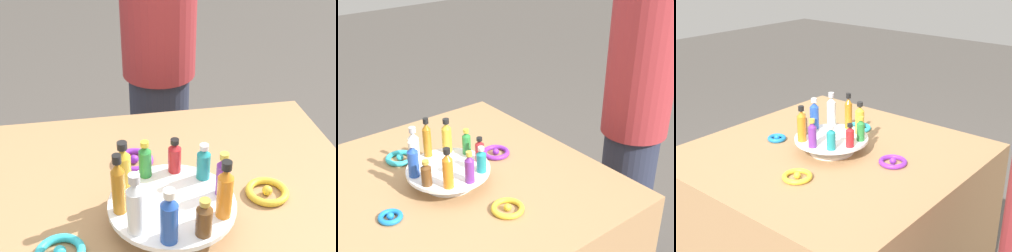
{
  "view_description": "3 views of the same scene",
  "coord_description": "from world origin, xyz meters",
  "views": [
    {
      "loc": [
        0.15,
        0.78,
        1.47
      ],
      "look_at": [
        -0.02,
        -0.18,
        0.88
      ],
      "focal_mm": 50.0,
      "sensor_mm": 36.0,
      "label": 1
    },
    {
      "loc": [
        -1.19,
        0.69,
        1.61
      ],
      "look_at": [
        -0.03,
        -0.23,
        0.89
      ],
      "focal_mm": 50.0,
      "sensor_mm": 36.0,
      "label": 2
    },
    {
      "loc": [
        -1.25,
        -1.1,
        1.49
      ],
      "look_at": [
        -0.01,
        -0.07,
        0.86
      ],
      "focal_mm": 50.0,
      "sensor_mm": 36.0,
      "label": 3
    }
  ],
  "objects": [
    {
      "name": "display_stand",
      "position": [
        0.0,
        0.0,
        0.77
      ],
      "size": [
        0.29,
        0.29,
        0.06
      ],
      "color": "white",
      "rests_on": "party_table"
    },
    {
      "name": "bottle_brown",
      "position": [
        -0.05,
        0.11,
        0.83
      ],
      "size": [
        0.03,
        0.03,
        0.09
      ],
      "color": "brown",
      "rests_on": "display_stand"
    },
    {
      "name": "bottle_orange",
      "position": [
        -0.1,
        0.06,
        0.86
      ],
      "size": [
        0.03,
        0.03,
        0.14
      ],
      "color": "orange",
      "rests_on": "display_stand"
    },
    {
      "name": "bottle_purple",
      "position": [
        -0.12,
        -0.01,
        0.84
      ],
      "size": [
        0.03,
        0.03,
        0.11
      ],
      "color": "#702D93",
      "rests_on": "display_stand"
    },
    {
      "name": "bottle_teal",
      "position": [
        -0.09,
        -0.08,
        0.84
      ],
      "size": [
        0.03,
        0.03,
        0.09
      ],
      "color": "teal",
      "rests_on": "display_stand"
    },
    {
      "name": "bottle_red",
      "position": [
        -0.03,
        -0.11,
        0.83
      ],
      "size": [
        0.03,
        0.03,
        0.09
      ],
      "color": "#B21E23",
      "rests_on": "display_stand"
    },
    {
      "name": "bottle_green",
      "position": [
        0.05,
        -0.11,
        0.84
      ],
      "size": [
        0.03,
        0.03,
        0.1
      ],
      "color": "#288438",
      "rests_on": "display_stand"
    },
    {
      "name": "bottle_gold",
      "position": [
        0.1,
        -0.06,
        0.85
      ],
      "size": [
        0.04,
        0.04,
        0.13
      ],
      "color": "gold",
      "rests_on": "display_stand"
    },
    {
      "name": "bottle_amber",
      "position": [
        0.12,
        0.01,
        0.86
      ],
      "size": [
        0.03,
        0.03,
        0.15
      ],
      "color": "#AD6B19",
      "rests_on": "display_stand"
    },
    {
      "name": "bottle_clear",
      "position": [
        0.09,
        0.08,
        0.86
      ],
      "size": [
        0.04,
        0.04,
        0.14
      ],
      "color": "silver",
      "rests_on": "display_stand"
    },
    {
      "name": "bottle_blue",
      "position": [
        0.03,
        0.11,
        0.85
      ],
      "size": [
        0.04,
        0.04,
        0.13
      ],
      "color": "#234CAD",
      "rests_on": "display_stand"
    },
    {
      "name": "ribbon_bow_teal",
      "position": [
        0.25,
        0.06,
        0.74
      ],
      "size": [
        0.11,
        0.11,
        0.03
      ],
      "color": "#2DB7CC",
      "rests_on": "party_table"
    },
    {
      "name": "ribbon_bow_blue",
      "position": [
        -0.06,
        0.25,
        0.74
      ],
      "size": [
        0.08,
        0.08,
        0.02
      ],
      "color": "blue",
      "rests_on": "party_table"
    },
    {
      "name": "ribbon_bow_gold",
      "position": [
        -0.25,
        -0.06,
        0.74
      ],
      "size": [
        0.11,
        0.11,
        0.03
      ],
      "color": "gold",
      "rests_on": "party_table"
    },
    {
      "name": "ribbon_bow_purple",
      "position": [
        0.06,
        -0.25,
        0.74
      ],
      "size": [
        0.11,
        0.11,
        0.02
      ],
      "color": "purple",
      "rests_on": "party_table"
    },
    {
      "name": "person_figure",
      "position": [
        -0.11,
        -0.88,
        0.84
      ],
      "size": [
        0.28,
        0.28,
        1.67
      ],
      "rotation": [
        0.0,
        0.0,
        1.45
      ],
      "color": "#282D42",
      "rests_on": "ground_plane"
    }
  ]
}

